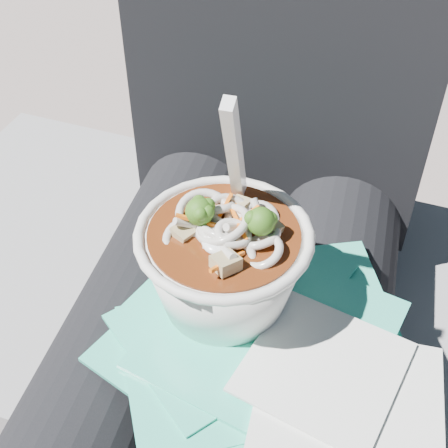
% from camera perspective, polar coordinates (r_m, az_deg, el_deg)
% --- Properties ---
extents(stone_ledge, '(1.04, 0.59, 0.48)m').
position_cam_1_polar(stone_ledge, '(0.97, 2.11, -15.59)').
color(stone_ledge, gray).
rests_on(stone_ledge, ground).
extents(lap, '(0.32, 0.48, 0.14)m').
position_cam_1_polar(lap, '(0.63, -0.35, -12.26)').
color(lap, black).
rests_on(lap, stone_ledge).
extents(person_body, '(0.34, 0.94, 1.02)m').
position_cam_1_polar(person_body, '(0.67, 1.69, -5.01)').
color(person_body, black).
rests_on(person_body, ground).
extents(plastic_bag, '(0.27, 0.31, 0.01)m').
position_cam_1_polar(plastic_bag, '(0.56, 1.90, -8.76)').
color(plastic_bag, '#2EC1A0').
rests_on(plastic_bag, lap).
extents(napkins, '(0.17, 0.18, 0.01)m').
position_cam_1_polar(napkins, '(0.52, 10.51, -15.02)').
color(napkins, white).
rests_on(napkins, plastic_bag).
extents(udon_bowl, '(0.19, 0.19, 0.20)m').
position_cam_1_polar(udon_bowl, '(0.53, 0.04, -3.13)').
color(udon_bowl, white).
rests_on(udon_bowl, plastic_bag).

